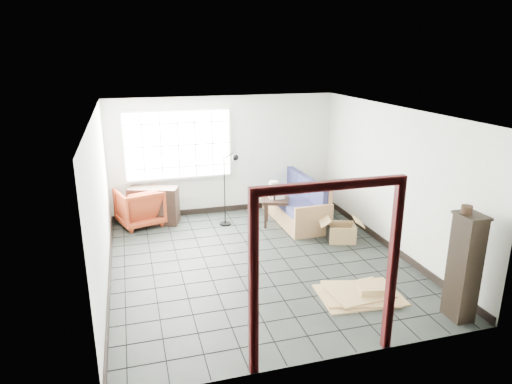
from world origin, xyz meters
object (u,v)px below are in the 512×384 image
object	(u,v)px
tall_shelf	(464,266)
side_table	(276,204)
futon_sofa	(297,204)
armchair	(139,205)

from	to	relation	value
tall_shelf	side_table	bearing A→B (deg)	108.56
futon_sofa	armchair	distance (m)	3.33
futon_sofa	tall_shelf	size ratio (longest dim) A/B	1.43
futon_sofa	tall_shelf	bearing A→B (deg)	-81.18
futon_sofa	tall_shelf	world-z (taller)	tall_shelf
side_table	tall_shelf	distance (m)	4.22
futon_sofa	side_table	bearing A→B (deg)	-160.38
tall_shelf	futon_sofa	bearing A→B (deg)	100.90
futon_sofa	side_table	distance (m)	0.59
side_table	armchair	bearing A→B (deg)	163.69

